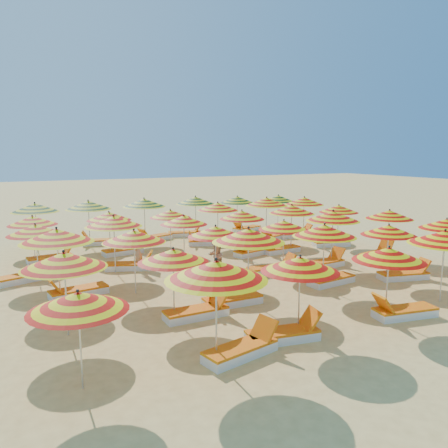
{
  "coord_description": "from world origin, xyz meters",
  "views": [
    {
      "loc": [
        -7.43,
        -14.33,
        4.29
      ],
      "look_at": [
        0.0,
        0.5,
        1.6
      ],
      "focal_mm": 35.0,
      "sensor_mm": 36.0,
      "label": 1
    }
  ],
  "objects_px": {
    "umbrella_12": "(57,236)",
    "umbrella_26": "(170,214)",
    "umbrella_3": "(389,254)",
    "lounger_5": "(231,300)",
    "umbrella_19": "(114,221)",
    "lounger_26": "(246,229)",
    "umbrella_20": "(184,220)",
    "lounger_7": "(404,275)",
    "umbrella_29": "(304,201)",
    "umbrella_33": "(195,200)",
    "lounger_15": "(252,252)",
    "lounger_18": "(51,258)",
    "umbrella_13": "(134,236)",
    "lounger_10": "(272,269)",
    "lounger_21": "(274,236)",
    "umbrella_30": "(35,208)",
    "umbrella_34": "(237,200)",
    "lounger_13": "(22,277)",
    "umbrella_24": "(32,221)",
    "beachgoer_b": "(215,254)",
    "umbrella_7": "(173,256)",
    "umbrella_31": "(88,205)",
    "lounger_8": "(77,291)",
    "umbrella_8": "(249,235)",
    "umbrella_28": "(267,202)",
    "umbrella_10": "(389,230)",
    "lounger_19": "(124,251)",
    "lounger_12": "(377,254)",
    "lounger_23": "(100,241)",
    "beachgoer_a": "(138,252)",
    "umbrella_22": "(292,209)",
    "umbrella_15": "(284,225)",
    "lounger_17": "(330,243)",
    "umbrella_1": "(216,270)",
    "lounger_6": "(330,280)",
    "umbrella_17": "(389,215)",
    "lounger_16": "(280,249)",
    "umbrella_21": "(242,215)",
    "lounger_0": "(242,349)",
    "umbrella_18": "(35,230)",
    "umbrella_27": "(218,207)",
    "lounger_22": "(295,235)",
    "umbrella_6": "(64,260)",
    "umbrella_35": "(278,199)",
    "umbrella_4": "(445,238)",
    "umbrella_0": "(78,301)",
    "lounger_11": "(324,263)",
    "umbrella_11": "(447,224)",
    "umbrella_9": "(324,231)",
    "lounger_25": "(186,233)",
    "lounger_9": "(228,275)",
    "lounger_14": "(130,265)",
    "umbrella_32": "(144,203)",
    "umbrella_25": "(109,216)",
    "umbrella_23": "(339,209)",
    "lounger_4": "(198,312)"
  },
  "relations": [
    {
      "from": "umbrella_12",
      "to": "umbrella_26",
      "type": "relative_size",
      "value": 1.39
    },
    {
      "from": "umbrella_3",
      "to": "lounger_5",
      "type": "distance_m",
      "value": 4.45
    },
    {
      "from": "umbrella_19",
      "to": "lounger_26",
      "type": "height_order",
      "value": "umbrella_19"
    },
    {
      "from": "umbrella_20",
      "to": "lounger_7",
      "type": "height_order",
      "value": "umbrella_20"
    },
    {
      "from": "umbrella_29",
      "to": "umbrella_33",
      "type": "relative_size",
      "value": 1.13
    },
    {
      "from": "lounger_15",
      "to": "lounger_18",
      "type": "distance_m",
      "value": 8.16
    },
    {
      "from": "umbrella_13",
      "to": "lounger_10",
      "type": "height_order",
      "value": "umbrella_13"
    },
    {
      "from": "lounger_21",
      "to": "umbrella_30",
      "type": "bearing_deg",
      "value": -35.13
    },
    {
      "from": "umbrella_34",
      "to": "lounger_13",
      "type": "xyz_separation_m",
      "value": [
        -11.04,
        -5.22,
        -1.63
      ]
    },
    {
      "from": "umbrella_24",
      "to": "beachgoer_b",
      "type": "xyz_separation_m",
      "value": [
        5.73,
        -4.33,
        -1.0
      ]
    },
    {
      "from": "umbrella_7",
      "to": "umbrella_31",
      "type": "xyz_separation_m",
      "value": [
        -0.36,
        10.38,
        0.23
      ]
    },
    {
      "from": "lounger_13",
      "to": "lounger_8",
      "type": "bearing_deg",
      "value": -77.49
    },
    {
      "from": "umbrella_8",
      "to": "umbrella_28",
      "type": "bearing_deg",
      "value": 54.63
    },
    {
      "from": "umbrella_10",
      "to": "lounger_19",
      "type": "height_order",
      "value": "umbrella_10"
    },
    {
      "from": "lounger_12",
      "to": "lounger_23",
      "type": "xyz_separation_m",
      "value": [
        -9.71,
        7.89,
        0.0
      ]
    },
    {
      "from": "beachgoer_a",
      "to": "umbrella_22",
      "type": "bearing_deg",
      "value": 109.05
    },
    {
      "from": "umbrella_15",
      "to": "lounger_21",
      "type": "xyz_separation_m",
      "value": [
        3.0,
        5.24,
        -1.56
      ]
    },
    {
      "from": "umbrella_15",
      "to": "lounger_17",
      "type": "distance_m",
      "value": 5.44
    },
    {
      "from": "umbrella_1",
      "to": "umbrella_33",
      "type": "height_order",
      "value": "umbrella_1"
    },
    {
      "from": "lounger_6",
      "to": "umbrella_17",
      "type": "bearing_deg",
      "value": -164.04
    },
    {
      "from": "lounger_6",
      "to": "lounger_16",
      "type": "distance_m",
      "value": 4.78
    },
    {
      "from": "umbrella_29",
      "to": "lounger_12",
      "type": "height_order",
      "value": "umbrella_29"
    },
    {
      "from": "umbrella_21",
      "to": "lounger_23",
      "type": "bearing_deg",
      "value": 133.09
    },
    {
      "from": "lounger_0",
      "to": "umbrella_18",
      "type": "bearing_deg",
      "value": 100.73
    },
    {
      "from": "umbrella_27",
      "to": "umbrella_7",
      "type": "bearing_deg",
      "value": -122.63
    },
    {
      "from": "umbrella_3",
      "to": "umbrella_34",
      "type": "height_order",
      "value": "umbrella_34"
    },
    {
      "from": "umbrella_15",
      "to": "umbrella_29",
      "type": "height_order",
      "value": "umbrella_29"
    },
    {
      "from": "umbrella_27",
      "to": "lounger_22",
      "type": "relative_size",
      "value": 1.35
    },
    {
      "from": "umbrella_6",
      "to": "umbrella_30",
      "type": "relative_size",
      "value": 0.97
    },
    {
      "from": "umbrella_18",
      "to": "lounger_18",
      "type": "relative_size",
      "value": 1.2
    },
    {
      "from": "umbrella_35",
      "to": "lounger_6",
      "type": "height_order",
      "value": "umbrella_35"
    },
    {
      "from": "umbrella_20",
      "to": "umbrella_28",
      "type": "bearing_deg",
      "value": 24.53
    },
    {
      "from": "umbrella_4",
      "to": "umbrella_0",
      "type": "bearing_deg",
      "value": -178.28
    },
    {
      "from": "umbrella_8",
      "to": "lounger_22",
      "type": "bearing_deg",
      "value": 46.47
    },
    {
      "from": "lounger_16",
      "to": "umbrella_1",
      "type": "bearing_deg",
      "value": 45.6
    },
    {
      "from": "umbrella_4",
      "to": "lounger_11",
      "type": "xyz_separation_m",
      "value": [
        -0.51,
        4.6,
        -1.75
      ]
    },
    {
      "from": "umbrella_1",
      "to": "umbrella_11",
      "type": "relative_size",
      "value": 1.28
    },
    {
      "from": "umbrella_9",
      "to": "lounger_25",
      "type": "height_order",
      "value": "umbrella_9"
    },
    {
      "from": "lounger_0",
      "to": "lounger_25",
      "type": "height_order",
      "value": "same"
    },
    {
      "from": "umbrella_8",
      "to": "lounger_9",
      "type": "height_order",
      "value": "umbrella_8"
    },
    {
      "from": "lounger_14",
      "to": "umbrella_17",
      "type": "bearing_deg",
      "value": 4.57
    },
    {
      "from": "umbrella_19",
      "to": "umbrella_32",
      "type": "bearing_deg",
      "value": 62.64
    },
    {
      "from": "umbrella_32",
      "to": "beachgoer_b",
      "type": "xyz_separation_m",
      "value": [
        0.6,
        -6.69,
        -1.2
      ]
    },
    {
      "from": "umbrella_12",
      "to": "umbrella_25",
      "type": "distance_m",
      "value": 5.67
    },
    {
      "from": "umbrella_18",
      "to": "lounger_14",
      "type": "xyz_separation_m",
      "value": [
        3.17,
        0.0,
        -1.6
      ]
    },
    {
      "from": "umbrella_25",
      "to": "lounger_15",
      "type": "relative_size",
      "value": 1.17
    },
    {
      "from": "lounger_7",
      "to": "beachgoer_b",
      "type": "bearing_deg",
      "value": 161.55
    },
    {
      "from": "umbrella_11",
      "to": "umbrella_18",
      "type": "distance_m",
      "value": 14.38
    },
    {
      "from": "umbrella_23",
      "to": "lounger_4",
      "type": "height_order",
      "value": "umbrella_23"
    },
    {
      "from": "lounger_16",
      "to": "lounger_17",
      "type": "bearing_deg",
      "value": 178.68
    }
  ]
}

